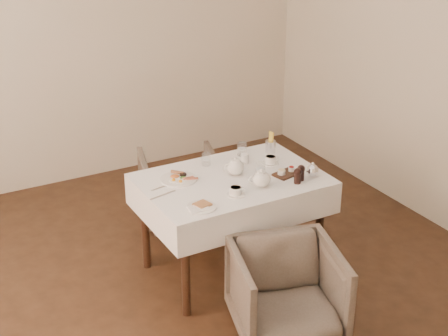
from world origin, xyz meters
TOP-DOWN VIEW (x-y plane):
  - table at (0.39, 0.37)m, footprint 1.28×0.88m
  - armchair_near at (0.32, -0.46)m, footprint 0.82×0.83m
  - armchair_far at (0.40, 1.29)m, footprint 0.78×0.79m
  - breakfast_plate at (0.05, 0.53)m, footprint 0.26×0.26m
  - side_plate at (-0.01, 0.07)m, footprint 0.20×0.20m
  - teapot_centre at (0.44, 0.41)m, footprint 0.19×0.16m
  - teapot_front at (0.50, 0.15)m, footprint 0.20×0.17m
  - creamer at (0.60, 0.56)m, footprint 0.08×0.08m
  - teacup_near at (0.28, 0.12)m, footprint 0.12×0.12m
  - teacup_far at (0.76, 0.45)m, footprint 0.12×0.12m
  - glass_left at (0.33, 0.66)m, footprint 0.07×0.07m
  - glass_mid at (0.59, 0.31)m, footprint 0.09×0.09m
  - glass_right at (0.66, 0.70)m, footprint 0.08×0.08m
  - condiment_board at (0.75, 0.23)m, footprint 0.20×0.16m
  - pepper_mill_left at (0.75, 0.08)m, footprint 0.08×0.08m
  - pepper_mill_right at (0.80, 0.11)m, footprint 0.07×0.07m
  - silver_pot at (0.90, 0.11)m, footprint 0.12×0.10m
  - fries_cup at (0.88, 0.64)m, footprint 0.08×0.08m
  - cutlery_fork at (-0.11, 0.47)m, footprint 0.17×0.05m
  - cutlery_knife at (-0.15, 0.36)m, footprint 0.20×0.06m

SIDE VIEW (x-z plane):
  - armchair_far at x=0.40m, z-range 0.00..0.59m
  - armchair_near at x=0.32m, z-range 0.00..0.62m
  - table at x=0.39m, z-range 0.26..1.02m
  - cutlery_fork at x=-0.11m, z-range 0.76..0.76m
  - cutlery_knife at x=-0.15m, z-range 0.76..0.76m
  - side_plate at x=-0.01m, z-range 0.75..0.78m
  - breakfast_plate at x=0.05m, z-range 0.75..0.78m
  - condiment_board at x=0.75m, z-range 0.75..0.79m
  - teacup_far at x=0.76m, z-range 0.75..0.81m
  - teacup_near at x=0.28m, z-range 0.75..0.81m
  - creamer at x=0.60m, z-range 0.76..0.83m
  - glass_left at x=0.33m, z-range 0.76..0.85m
  - glass_mid at x=0.59m, z-range 0.76..0.85m
  - glass_right at x=0.66m, z-range 0.76..0.86m
  - silver_pot at x=0.90m, z-range 0.76..0.87m
  - pepper_mill_left at x=0.75m, z-range 0.76..0.87m
  - pepper_mill_right at x=0.80m, z-range 0.76..0.87m
  - teapot_front at x=0.50m, z-range 0.76..0.89m
  - teapot_centre at x=0.44m, z-range 0.76..0.89m
  - fries_cup at x=0.88m, z-range 0.74..0.91m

